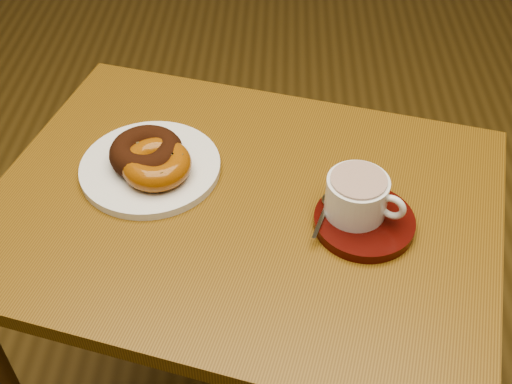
{
  "coord_description": "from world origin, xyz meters",
  "views": [
    {
      "loc": [
        0.21,
        -0.44,
        1.37
      ],
      "look_at": [
        0.18,
        0.23,
        0.72
      ],
      "focal_mm": 45.0,
      "sensor_mm": 36.0,
      "label": 1
    }
  ],
  "objects_px": {
    "donut_plate": "(150,167)",
    "saucer": "(364,222)",
    "coffee_cup": "(358,196)",
    "cafe_table": "(244,251)"
  },
  "relations": [
    {
      "from": "coffee_cup",
      "to": "donut_plate",
      "type": "bearing_deg",
      "value": -170.39
    },
    {
      "from": "saucer",
      "to": "coffee_cup",
      "type": "bearing_deg",
      "value": 132.38
    },
    {
      "from": "coffee_cup",
      "to": "saucer",
      "type": "bearing_deg",
      "value": -21.57
    },
    {
      "from": "cafe_table",
      "to": "saucer",
      "type": "relative_size",
      "value": 6.01
    },
    {
      "from": "saucer",
      "to": "coffee_cup",
      "type": "xyz_separation_m",
      "value": [
        -0.01,
        0.01,
        0.04
      ]
    },
    {
      "from": "donut_plate",
      "to": "coffee_cup",
      "type": "relative_size",
      "value": 1.97
    },
    {
      "from": "donut_plate",
      "to": "saucer",
      "type": "relative_size",
      "value": 1.52
    },
    {
      "from": "donut_plate",
      "to": "coffee_cup",
      "type": "distance_m",
      "value": 0.33
    },
    {
      "from": "cafe_table",
      "to": "saucer",
      "type": "distance_m",
      "value": 0.22
    },
    {
      "from": "cafe_table",
      "to": "saucer",
      "type": "height_order",
      "value": "saucer"
    }
  ]
}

